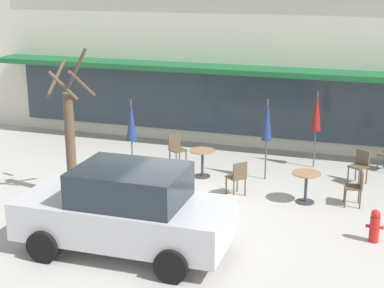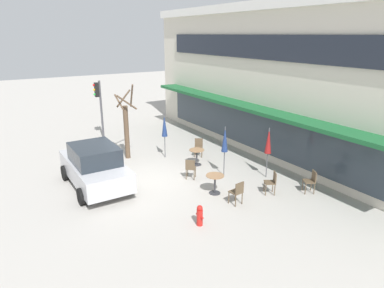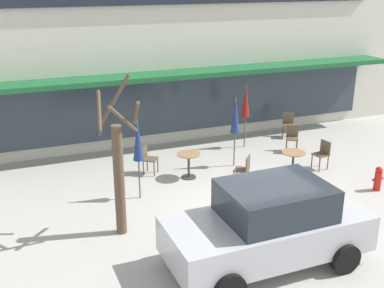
{
  "view_description": "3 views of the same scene",
  "coord_description": "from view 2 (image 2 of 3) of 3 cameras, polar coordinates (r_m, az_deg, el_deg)",
  "views": [
    {
      "loc": [
        4.05,
        -11.74,
        5.33
      ],
      "look_at": [
        -0.63,
        2.32,
        1.04
      ],
      "focal_mm": 55.0,
      "sensor_mm": 36.0,
      "label": 1
    },
    {
      "loc": [
        12.29,
        -5.25,
        5.89
      ],
      "look_at": [
        -0.43,
        2.48,
        1.1
      ],
      "focal_mm": 32.0,
      "sensor_mm": 36.0,
      "label": 2
    },
    {
      "loc": [
        -5.23,
        -9.49,
        5.74
      ],
      "look_at": [
        -0.47,
        2.56,
        1.13
      ],
      "focal_mm": 45.0,
      "sensor_mm": 36.0,
      "label": 3
    }
  ],
  "objects": [
    {
      "name": "cafe_table_near_wall",
      "position": [
        16.01,
        0.8,
        -1.77
      ],
      "size": [
        0.7,
        0.7,
        0.76
      ],
      "color": "#333338",
      "rests_on": "ground"
    },
    {
      "name": "patio_umbrella_cream_folded",
      "position": [
        16.75,
        -4.62,
        3.05
      ],
      "size": [
        0.28,
        0.28,
        2.2
      ],
      "color": "#4C4C51",
      "rests_on": "ground"
    },
    {
      "name": "ground_plane",
      "position": [
        14.6,
        -7.5,
        -6.11
      ],
      "size": [
        80.0,
        80.0,
        0.0
      ],
      "primitive_type": "plane",
      "color": "#ADA8A0"
    },
    {
      "name": "patio_umbrella_green_folded",
      "position": [
        14.55,
        5.49,
        0.73
      ],
      "size": [
        0.28,
        0.28,
        2.2
      ],
      "color": "#4C4C51",
      "rests_on": "ground"
    },
    {
      "name": "street_tree",
      "position": [
        16.93,
        -10.87,
        2.74
      ],
      "size": [
        0.99,
        0.98,
        3.68
      ],
      "color": "brown",
      "rests_on": "ground"
    },
    {
      "name": "parked_sedan",
      "position": [
        14.18,
        -15.92,
        -3.57
      ],
      "size": [
        4.22,
        2.06,
        1.76
      ],
      "color": "#B7B7BC",
      "rests_on": "ground"
    },
    {
      "name": "cafe_chair_0",
      "position": [
        13.52,
        13.16,
        -6.04
      ],
      "size": [
        0.55,
        0.55,
        0.89
      ],
      "color": "brown",
      "rests_on": "ground"
    },
    {
      "name": "cafe_chair_3",
      "position": [
        14.47,
        -0.24,
        -3.92
      ],
      "size": [
        0.56,
        0.56,
        0.89
      ],
      "color": "brown",
      "rests_on": "ground"
    },
    {
      "name": "cafe_chair_2",
      "position": [
        17.21,
        1.11,
        -0.32
      ],
      "size": [
        0.56,
        0.56,
        0.89
      ],
      "color": "brown",
      "rests_on": "ground"
    },
    {
      "name": "building_facade",
      "position": [
        19.68,
        20.0,
        10.39
      ],
      "size": [
        19.92,
        9.1,
        7.39
      ],
      "color": "beige",
      "rests_on": "ground"
    },
    {
      "name": "fire_hydrant",
      "position": [
        11.2,
        1.29,
        -11.79
      ],
      "size": [
        0.36,
        0.2,
        0.71
      ],
      "color": "red",
      "rests_on": "ground"
    },
    {
      "name": "cafe_table_streetside",
      "position": [
        13.22,
        3.84,
        -6.18
      ],
      "size": [
        0.7,
        0.7,
        0.76
      ],
      "color": "#333338",
      "rests_on": "ground"
    },
    {
      "name": "cafe_chair_4",
      "position": [
        12.47,
        7.56,
        -7.8
      ],
      "size": [
        0.45,
        0.45,
        0.89
      ],
      "color": "brown",
      "rests_on": "ground"
    },
    {
      "name": "cafe_chair_1",
      "position": [
        14.04,
        19.23,
        -5.67
      ],
      "size": [
        0.55,
        0.55,
        0.89
      ],
      "color": "brown",
      "rests_on": "ground"
    },
    {
      "name": "patio_umbrella_corner_open",
      "position": [
        14.64,
        12.63,
        0.48
      ],
      "size": [
        0.28,
        0.28,
        2.2
      ],
      "color": "#4C4C51",
      "rests_on": "ground"
    },
    {
      "name": "traffic_light_pole",
      "position": [
        20.35,
        -15.26,
        7.05
      ],
      "size": [
        0.26,
        0.43,
        3.4
      ],
      "color": "#47474C",
      "rests_on": "ground"
    }
  ]
}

